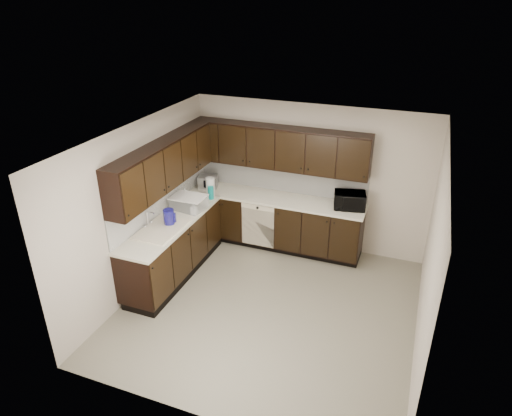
% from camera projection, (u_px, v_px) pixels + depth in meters
% --- Properties ---
extents(floor, '(4.00, 4.00, 0.00)m').
position_uv_depth(floor, '(269.00, 307.00, 6.54)').
color(floor, gray).
rests_on(floor, ground).
extents(ceiling, '(4.00, 4.00, 0.00)m').
position_uv_depth(ceiling, '(271.00, 139.00, 5.45)').
color(ceiling, white).
rests_on(ceiling, wall_back).
extents(wall_back, '(4.00, 0.02, 2.50)m').
position_uv_depth(wall_back, '(309.00, 178.00, 7.68)').
color(wall_back, '#B9AD9E').
rests_on(wall_back, floor).
extents(wall_left, '(0.02, 4.00, 2.50)m').
position_uv_depth(wall_left, '(140.00, 207.00, 6.64)').
color(wall_left, '#B9AD9E').
rests_on(wall_left, floor).
extents(wall_right, '(0.02, 4.00, 2.50)m').
position_uv_depth(wall_right, '(430.00, 260.00, 5.35)').
color(wall_right, '#B9AD9E').
rests_on(wall_right, floor).
extents(wall_front, '(4.00, 0.02, 2.50)m').
position_uv_depth(wall_front, '(200.00, 326.00, 4.31)').
color(wall_front, '#B9AD9E').
rests_on(wall_front, floor).
extents(lower_cabinets, '(3.00, 2.80, 0.90)m').
position_uv_depth(lower_cabinets, '(234.00, 235.00, 7.62)').
color(lower_cabinets, black).
rests_on(lower_cabinets, floor).
extents(countertop, '(3.03, 2.83, 0.04)m').
position_uv_depth(countertop, '(234.00, 207.00, 7.39)').
color(countertop, silver).
rests_on(countertop, lower_cabinets).
extents(backsplash, '(3.00, 2.80, 0.48)m').
position_uv_depth(backsplash, '(227.00, 186.00, 7.52)').
color(backsplash, white).
rests_on(backsplash, countertop).
extents(upper_cabinets, '(3.00, 2.80, 0.70)m').
position_uv_depth(upper_cabinets, '(229.00, 155.00, 7.13)').
color(upper_cabinets, black).
rests_on(upper_cabinets, wall_back).
extents(dishwasher, '(0.58, 0.04, 0.78)m').
position_uv_depth(dishwasher, '(258.00, 223.00, 7.71)').
color(dishwasher, beige).
rests_on(dishwasher, lower_cabinets).
extents(sink, '(0.54, 0.82, 0.42)m').
position_uv_depth(sink, '(161.00, 234.00, 6.68)').
color(sink, beige).
rests_on(sink, countertop).
extents(microwave, '(0.55, 0.43, 0.27)m').
position_uv_depth(microwave, '(350.00, 200.00, 7.27)').
color(microwave, black).
rests_on(microwave, countertop).
extents(soap_bottle_a, '(0.10, 0.10, 0.18)m').
position_uv_depth(soap_bottle_a, '(194.00, 209.00, 7.10)').
color(soap_bottle_a, gray).
rests_on(soap_bottle_a, countertop).
extents(soap_bottle_b, '(0.12, 0.12, 0.26)m').
position_uv_depth(soap_bottle_b, '(185.00, 195.00, 7.47)').
color(soap_bottle_b, gray).
rests_on(soap_bottle_b, countertop).
extents(toaster_oven, '(0.39, 0.34, 0.21)m').
position_uv_depth(toaster_oven, '(208.00, 181.00, 8.06)').
color(toaster_oven, '#ADADAF').
rests_on(toaster_oven, countertop).
extents(storage_bin, '(0.57, 0.45, 0.20)m').
position_uv_depth(storage_bin, '(189.00, 203.00, 7.27)').
color(storage_bin, white).
rests_on(storage_bin, countertop).
extents(blue_pitcher, '(0.17, 0.17, 0.25)m').
position_uv_depth(blue_pitcher, '(169.00, 217.00, 6.76)').
color(blue_pitcher, '#130F8A').
rests_on(blue_pitcher, countertop).
extents(teal_tumbler, '(0.10, 0.10, 0.22)m').
position_uv_depth(teal_tumbler, '(211.00, 193.00, 7.61)').
color(teal_tumbler, '#0C8584').
rests_on(teal_tumbler, countertop).
extents(paper_towel_roll, '(0.18, 0.18, 0.33)m').
position_uv_depth(paper_towel_roll, '(210.00, 187.00, 7.69)').
color(paper_towel_roll, silver).
rests_on(paper_towel_roll, countertop).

